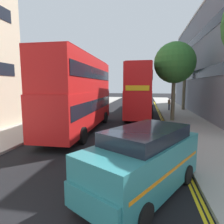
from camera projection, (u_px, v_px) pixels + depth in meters
The scene contains 10 objects.
sidewalk_right at pixel (191, 126), 16.46m from camera, with size 4.00×80.00×0.14m, color #9E9991.
sidewalk_left at pixel (50, 121), 18.73m from camera, with size 4.00×80.00×0.14m, color #9E9991.
kerb_line_outer at pixel (168, 131), 14.88m from camera, with size 0.10×56.00×0.01m, color yellow.
kerb_line_inner at pixel (166, 131), 14.91m from camera, with size 0.10×56.00×0.01m, color yellow.
double_decker_bus_away at pixel (80, 92), 14.64m from camera, with size 2.88×10.83×5.64m.
double_decker_bus_oncoming at pixel (141, 90), 21.44m from camera, with size 2.98×10.86×5.64m.
taxi_minivan at pixel (142, 161), 6.18m from camera, with size 4.05×5.09×2.12m.
pedestrian_far at pixel (169, 104), 26.52m from camera, with size 0.34×0.22×1.62m.
street_tree_mid at pixel (185, 62), 26.41m from camera, with size 3.29×3.29×8.33m.
street_tree_far at pixel (175, 63), 18.09m from camera, with size 3.84×3.84×7.41m.
Camera 1 is at (2.67, -1.09, 3.48)m, focal length 30.83 mm.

